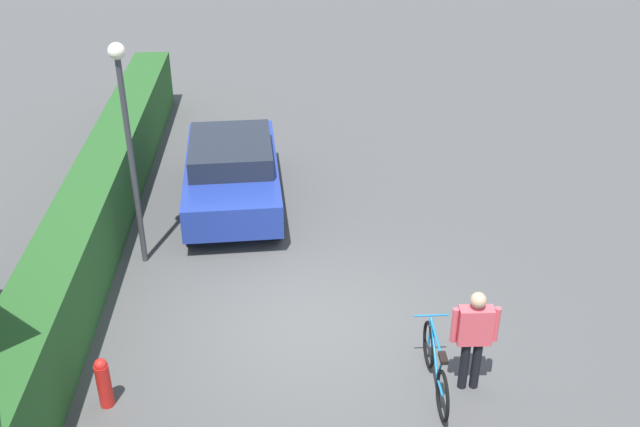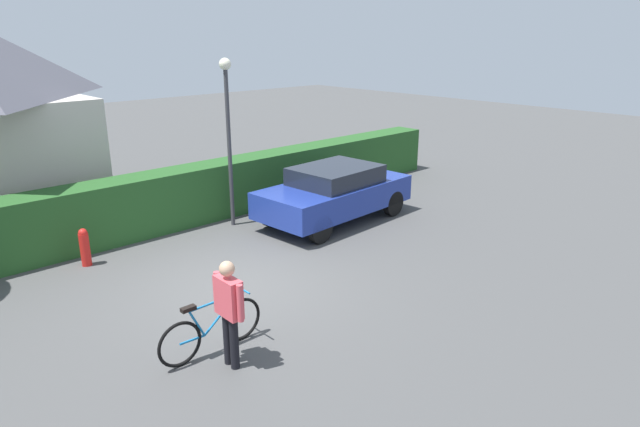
{
  "view_description": "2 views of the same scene",
  "coord_description": "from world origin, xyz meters",
  "px_view_note": "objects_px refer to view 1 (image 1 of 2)",
  "views": [
    {
      "loc": [
        -9.52,
        0.3,
        7.43
      ],
      "look_at": [
        1.66,
        -0.26,
        1.1
      ],
      "focal_mm": 41.52,
      "sensor_mm": 36.0,
      "label": 1
    },
    {
      "loc": [
        -5.44,
        -8.26,
        4.64
      ],
      "look_at": [
        1.76,
        -0.55,
        1.19
      ],
      "focal_mm": 31.28,
      "sensor_mm": 36.0,
      "label": 2
    }
  ],
  "objects_px": {
    "person_rider": "(474,334)",
    "street_lamp": "(127,127)",
    "parked_car_near": "(232,171)",
    "fire_hydrant": "(104,382)",
    "bicycle": "(436,367)"
  },
  "relations": [
    {
      "from": "parked_car_near",
      "to": "street_lamp",
      "type": "bearing_deg",
      "value": 144.05
    },
    {
      "from": "bicycle",
      "to": "person_rider",
      "type": "relative_size",
      "value": 1.09
    },
    {
      "from": "person_rider",
      "to": "street_lamp",
      "type": "distance_m",
      "value": 6.52
    },
    {
      "from": "parked_car_near",
      "to": "street_lamp",
      "type": "relative_size",
      "value": 1.04
    },
    {
      "from": "street_lamp",
      "to": "fire_hydrant",
      "type": "relative_size",
      "value": 5.02
    },
    {
      "from": "bicycle",
      "to": "parked_car_near",
      "type": "bearing_deg",
      "value": 29.06
    },
    {
      "from": "person_rider",
      "to": "fire_hydrant",
      "type": "height_order",
      "value": "person_rider"
    },
    {
      "from": "bicycle",
      "to": "person_rider",
      "type": "bearing_deg",
      "value": -89.23
    },
    {
      "from": "bicycle",
      "to": "person_rider",
      "type": "height_order",
      "value": "person_rider"
    },
    {
      "from": "bicycle",
      "to": "street_lamp",
      "type": "distance_m",
      "value": 6.32
    },
    {
      "from": "bicycle",
      "to": "person_rider",
      "type": "distance_m",
      "value": 0.76
    },
    {
      "from": "person_rider",
      "to": "street_lamp",
      "type": "relative_size",
      "value": 0.4
    },
    {
      "from": "bicycle",
      "to": "fire_hydrant",
      "type": "bearing_deg",
      "value": 91.31
    },
    {
      "from": "parked_car_near",
      "to": "bicycle",
      "type": "distance_m",
      "value": 6.52
    },
    {
      "from": "parked_car_near",
      "to": "street_lamp",
      "type": "distance_m",
      "value": 3.19
    }
  ]
}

